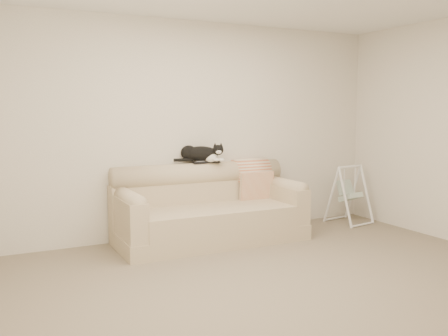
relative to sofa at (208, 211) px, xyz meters
name	(u,v)px	position (x,y,z in m)	size (l,w,h in m)	color
ground_plane	(287,281)	(0.04, -1.62, -0.35)	(5.00, 5.00, 0.00)	#6F6251
room_shell	(290,111)	(0.04, -1.62, 1.18)	(5.04, 4.04, 2.60)	beige
sofa	(208,211)	(0.00, 0.00, 0.00)	(2.20, 0.93, 0.90)	#C3B099
remote_a	(200,162)	(-0.01, 0.22, 0.56)	(0.18, 0.06, 0.03)	black
remote_b	(213,162)	(0.17, 0.23, 0.56)	(0.18, 0.09, 0.02)	black
tuxedo_cat	(201,153)	(0.02, 0.27, 0.66)	(0.60, 0.43, 0.24)	black
throw_blanket	(251,174)	(0.70, 0.23, 0.37)	(0.45, 0.38, 0.58)	#C3653E
baby_swing	(349,194)	(2.10, -0.01, 0.04)	(0.56, 0.59, 0.79)	white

